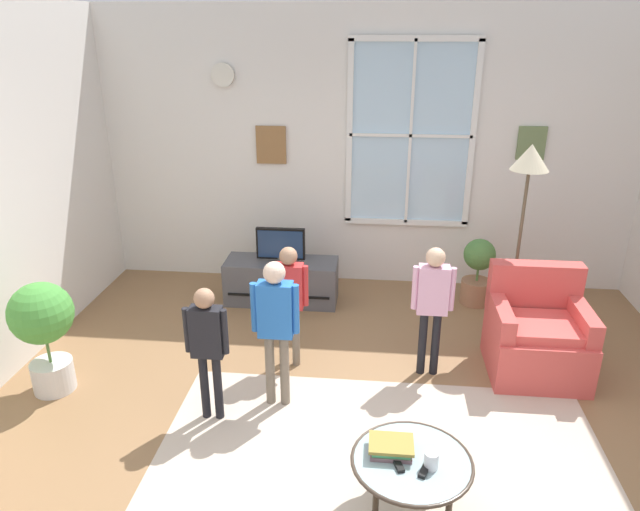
{
  "coord_description": "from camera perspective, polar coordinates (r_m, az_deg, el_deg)",
  "views": [
    {
      "loc": [
        0.13,
        -3.28,
        2.71
      ],
      "look_at": [
        -0.29,
        0.86,
        1.05
      ],
      "focal_mm": 32.4,
      "sensor_mm": 36.0,
      "label": 1
    }
  ],
  "objects": [
    {
      "name": "remote_near_books",
      "position": [
        3.49,
        7.65,
        -19.66
      ],
      "size": [
        0.08,
        0.15,
        0.02
      ],
      "primitive_type": "cube",
      "rotation": [
        0.0,
        0.0,
        0.33
      ],
      "color": "black",
      "rests_on": "coffee_table"
    },
    {
      "name": "area_rug",
      "position": [
        4.11,
        5.98,
        -19.68
      ],
      "size": [
        3.05,
        1.9,
        0.01
      ],
      "primitive_type": "cube",
      "color": "#C6B29E",
      "rests_on": "ground_plane"
    },
    {
      "name": "tv_stand",
      "position": [
        6.06,
        -3.8,
        -2.54
      ],
      "size": [
        1.16,
        0.45,
        0.45
      ],
      "color": "#4C4C51",
      "rests_on": "ground_plane"
    },
    {
      "name": "person_blue_shirt",
      "position": [
        4.23,
        -4.4,
        -6.17
      ],
      "size": [
        0.35,
        0.16,
        1.18
      ],
      "color": "#726656",
      "rests_on": "ground_plane"
    },
    {
      "name": "potted_plant_by_window",
      "position": [
        6.17,
        15.33,
        -1.43
      ],
      "size": [
        0.32,
        0.32,
        0.7
      ],
      "color": "#9E6B4C",
      "rests_on": "ground_plane"
    },
    {
      "name": "person_black_shirt",
      "position": [
        4.18,
        -11.07,
        -8.14
      ],
      "size": [
        0.32,
        0.14,
        1.05
      ],
      "color": "black",
      "rests_on": "ground_plane"
    },
    {
      "name": "potted_plant_corner",
      "position": [
        4.94,
        -25.66,
        -6.24
      ],
      "size": [
        0.48,
        0.48,
        0.92
      ],
      "color": "silver",
      "rests_on": "ground_plane"
    },
    {
      "name": "armchair",
      "position": [
        5.15,
        20.62,
        -7.41
      ],
      "size": [
        0.76,
        0.74,
        0.87
      ],
      "color": "#D14C47",
      "rests_on": "ground_plane"
    },
    {
      "name": "cup",
      "position": [
        3.47,
        10.94,
        -19.24
      ],
      "size": [
        0.08,
        0.08,
        0.1
      ],
      "primitive_type": "cylinder",
      "color": "white",
      "rests_on": "coffee_table"
    },
    {
      "name": "remote_near_cup",
      "position": [
        3.48,
        10.33,
        -20.04
      ],
      "size": [
        0.09,
        0.15,
        0.02
      ],
      "primitive_type": "cube",
      "rotation": [
        0.0,
        0.0,
        -0.36
      ],
      "color": "black",
      "rests_on": "coffee_table"
    },
    {
      "name": "back_wall",
      "position": [
        6.27,
        4.74,
        10.31
      ],
      "size": [
        5.66,
        0.17,
        2.94
      ],
      "color": "silver",
      "rests_on": "ground_plane"
    },
    {
      "name": "book_stack",
      "position": [
        3.54,
        7.03,
        -18.28
      ],
      "size": [
        0.26,
        0.19,
        0.07
      ],
      "color": "#835D64",
      "rests_on": "coffee_table"
    },
    {
      "name": "ground_plane",
      "position": [
        4.27,
        2.9,
        -17.94
      ],
      "size": [
        6.26,
        6.2,
        0.02
      ],
      "primitive_type": "cube",
      "color": "olive"
    },
    {
      "name": "floor_lamp",
      "position": [
        5.23,
        19.85,
        7.18
      ],
      "size": [
        0.32,
        0.32,
        1.8
      ],
      "color": "black",
      "rests_on": "ground_plane"
    },
    {
      "name": "person_pink_shirt",
      "position": [
        4.69,
        11.06,
        -4.06
      ],
      "size": [
        0.34,
        0.15,
        1.12
      ],
      "color": "black",
      "rests_on": "ground_plane"
    },
    {
      "name": "person_red_shirt",
      "position": [
        4.75,
        -3.07,
        -3.73
      ],
      "size": [
        0.32,
        0.15,
        1.08
      ],
      "color": "#726656",
      "rests_on": "ground_plane"
    },
    {
      "name": "television",
      "position": [
        5.9,
        -3.91,
        1.13
      ],
      "size": [
        0.5,
        0.08,
        0.36
      ],
      "color": "#4C4C4C",
      "rests_on": "tv_stand"
    },
    {
      "name": "coffee_table",
      "position": [
        3.55,
        9.03,
        -19.66
      ],
      "size": [
        0.71,
        0.71,
        0.41
      ],
      "color": "#99B2B7",
      "rests_on": "ground_plane"
    }
  ]
}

